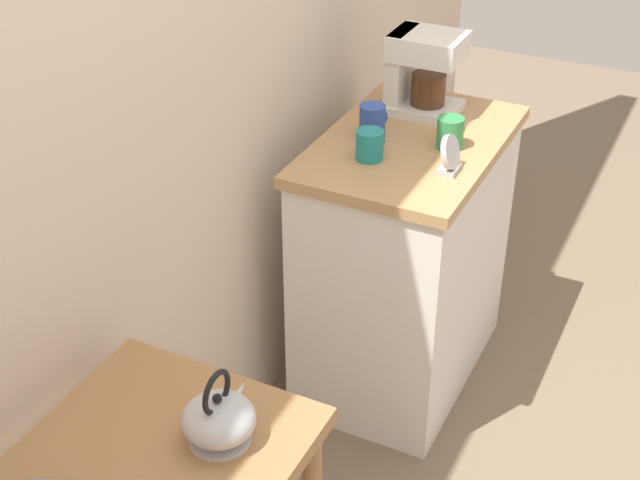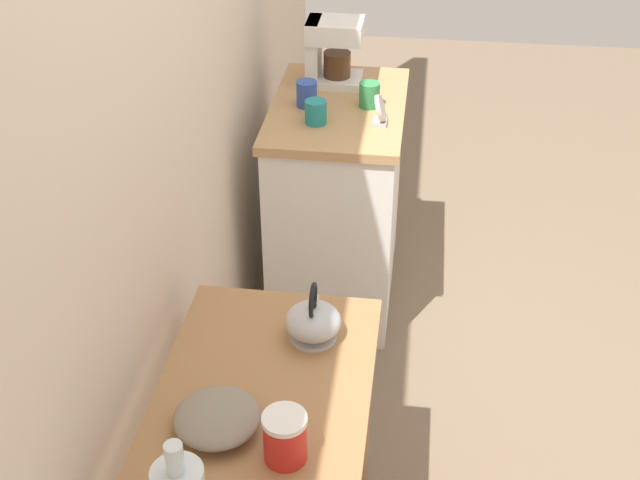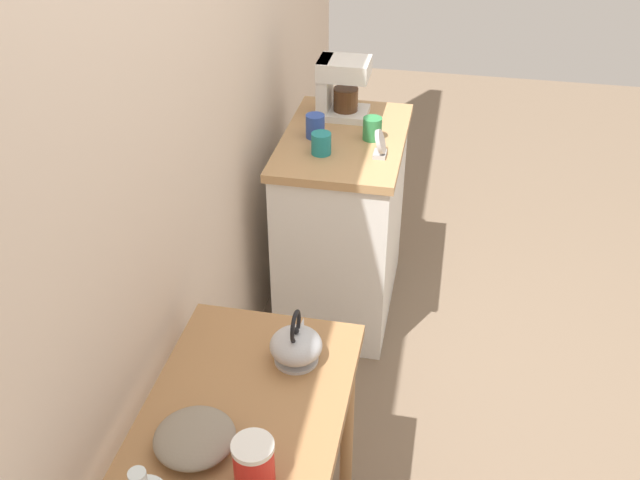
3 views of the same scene
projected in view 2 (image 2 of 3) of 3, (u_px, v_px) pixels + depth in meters
name	position (u px, v px, depth m)	size (l,w,h in m)	color
ground_plane	(324.00, 417.00, 3.05)	(8.00, 8.00, 0.00)	#7A6651
back_wall	(175.00, 31.00, 2.41)	(4.40, 0.10, 2.80)	beige
wooden_table	(259.00, 439.00, 2.08)	(0.95, 0.54, 0.76)	#9E7044
kitchen_counter	(337.00, 202.00, 3.46)	(0.80, 0.51, 0.89)	white
bowl_stoneware	(217.00, 418.00, 1.96)	(0.21, 0.21, 0.06)	gray
teakettle	(313.00, 321.00, 2.23)	(0.19, 0.15, 0.17)	#B2B5BA
canister_enamel	(285.00, 437.00, 1.87)	(0.10, 0.10, 0.13)	red
coffee_maker	(329.00, 49.00, 3.31)	(0.18, 0.22, 0.26)	white
mug_tall_green	(369.00, 94.00, 3.17)	(0.09, 0.08, 0.10)	#338C4C
mug_dark_teal	(316.00, 112.00, 3.05)	(0.09, 0.08, 0.09)	teal
mug_blue	(307.00, 94.00, 3.18)	(0.09, 0.08, 0.10)	#2D4CAD
table_clock	(381.00, 111.00, 3.04)	(0.10, 0.05, 0.11)	#B2B5BA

